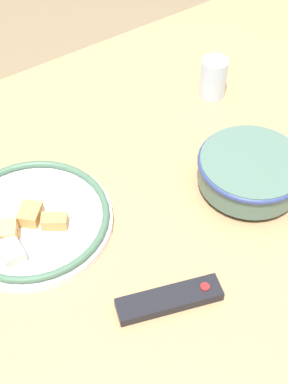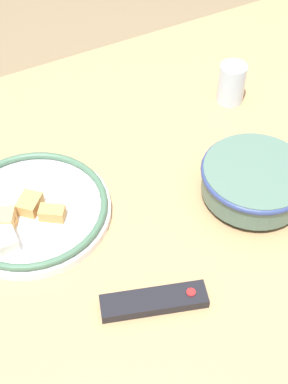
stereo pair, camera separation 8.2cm
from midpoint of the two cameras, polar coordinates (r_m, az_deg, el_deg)
name	(u,v)px [view 2 (the right image)]	position (r m, az deg, el deg)	size (l,w,h in m)	color
ground_plane	(169,334)	(1.70, 4.15, -14.90)	(8.00, 8.00, 0.00)	#7F6B4C
dining_table	(180,196)	(1.18, 5.81, -0.56)	(1.52, 1.03, 0.70)	tan
noodle_bowl	(255,180)	(1.08, 13.87, 1.19)	(0.22, 0.22, 0.07)	#4C6B5B
food_plate	(31,210)	(1.05, -9.84, -2.02)	(0.31, 0.31, 0.05)	white
tv_remote	(154,301)	(0.93, 3.66, -11.68)	(0.19, 0.10, 0.02)	black
drinking_glass	(232,83)	(1.30, 11.14, 11.24)	(0.06, 0.06, 0.10)	silver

